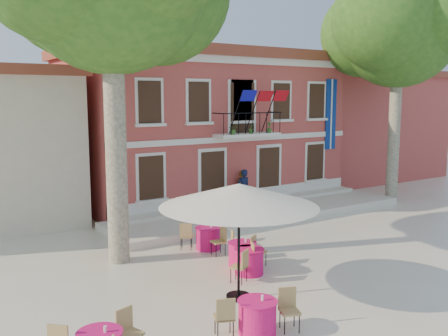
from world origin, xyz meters
TOP-DOWN VIEW (x-y plane):
  - ground at (0.00, 0.00)m, footprint 90.00×90.00m
  - main_building at (2.00, 9.99)m, footprint 13.50×9.59m
  - neighbor_east at (14.00, 11.00)m, footprint 9.40×9.40m
  - terrace at (2.00, 4.40)m, footprint 14.00×3.40m
  - plane_tree_east at (9.41, 3.36)m, footprint 5.85×5.85m
  - patio_umbrella at (-4.11, -2.52)m, footprint 4.09×4.09m
  - pedestrian_navy at (1.35, 4.93)m, footprint 0.64×0.42m
  - pedestrian_orange at (1.89, 5.70)m, footprint 0.97×0.92m
  - cafe_table_0 at (-2.82, -1.22)m, footprint 1.87×1.34m
  - cafe_table_1 at (-4.90, -4.38)m, footprint 1.94×1.10m
  - cafe_table_3 at (-2.57, 1.52)m, footprint 1.87×1.69m
  - cafe_table_4 at (-2.62, -0.58)m, footprint 1.21×1.91m

SIDE VIEW (x-z plane):
  - ground at x=0.00m, z-range 0.00..0.00m
  - terrace at x=2.00m, z-range 0.00..0.30m
  - cafe_table_0 at x=-2.82m, z-range -0.05..0.90m
  - cafe_table_1 at x=-4.90m, z-range -0.05..0.90m
  - cafe_table_4 at x=-2.62m, z-range -0.05..0.90m
  - cafe_table_3 at x=-2.57m, z-range -0.05..0.90m
  - pedestrian_orange at x=1.89m, z-range 0.30..1.88m
  - pedestrian_navy at x=1.35m, z-range 0.30..2.05m
  - patio_umbrella at x=-4.11m, z-range 1.21..4.25m
  - neighbor_east at x=14.00m, z-range 0.02..6.42m
  - main_building at x=2.00m, z-range 0.03..7.53m
  - plane_tree_east at x=9.41m, z-range 2.76..14.24m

